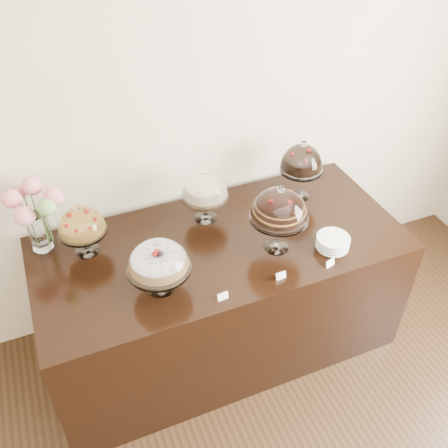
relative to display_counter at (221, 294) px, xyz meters
name	(u,v)px	position (x,y,z in m)	size (l,w,h in m)	color
wall_back	(163,115)	(-0.14, 0.55, 1.05)	(5.00, 0.04, 3.00)	beige
display_counter	(221,294)	(0.00, 0.00, 0.00)	(2.20, 1.00, 0.90)	black
cake_stand_sugar_sponge	(158,260)	(-0.43, -0.22, 0.66)	(0.34, 0.34, 0.33)	white
cake_stand_choco_layer	(280,207)	(0.28, -0.16, 0.75)	(0.34, 0.34, 0.44)	white
cake_stand_cheesecake	(205,189)	(0.00, 0.26, 0.67)	(0.29, 0.29, 0.36)	white
cake_stand_dark_choco	(302,161)	(0.65, 0.24, 0.73)	(0.28, 0.28, 0.42)	white
cake_stand_fruit_tart	(81,223)	(-0.75, 0.23, 0.66)	(0.27, 0.27, 0.33)	white
flower_vase	(34,211)	(-0.97, 0.35, 0.73)	(0.32, 0.33, 0.43)	white
plate_stack	(333,242)	(0.59, -0.29, 0.49)	(0.19, 0.19, 0.07)	silver
price_card_left	(223,296)	(-0.16, -0.42, 0.47)	(0.06, 0.01, 0.04)	white
price_card_right	(330,263)	(0.49, -0.42, 0.47)	(0.06, 0.01, 0.04)	white
price_card_extra	(281,276)	(0.19, -0.40, 0.47)	(0.06, 0.01, 0.04)	white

